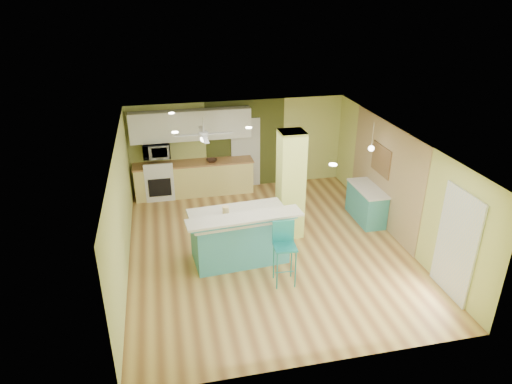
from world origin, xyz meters
The scene contains 23 objects.
floor centered at (0.00, 0.00, -0.01)m, with size 6.00×7.00×0.01m, color brown.
ceiling centered at (0.00, 0.00, 2.50)m, with size 6.00×7.00×0.01m, color white.
wall_back centered at (0.00, 3.50, 1.25)m, with size 6.00×0.01×2.50m, color #C2CA6C.
wall_front centered at (0.00, -3.50, 1.25)m, with size 6.00×0.01×2.50m, color #C2CA6C.
wall_left centered at (-3.00, 0.00, 1.25)m, with size 0.01×7.00×2.50m, color #C2CA6C.
wall_right centered at (3.00, 0.00, 1.25)m, with size 0.01×7.00×2.50m, color #C2CA6C.
wood_panel centered at (2.99, 0.60, 1.25)m, with size 0.02×3.40×2.50m, color #987C57.
olive_accent centered at (0.20, 3.49, 1.25)m, with size 2.20×0.02×2.50m, color #42481D.
interior_door centered at (0.20, 3.46, 1.00)m, with size 0.82×0.05×2.00m, color silver.
french_door centered at (2.97, -2.30, 1.05)m, with size 0.04×1.08×2.10m, color silver.
column centered at (0.65, 0.50, 1.25)m, with size 0.55×0.55×2.50m, color #CDD964.
kitchen_run centered at (-1.30, 3.20, 0.47)m, with size 3.25×0.63×0.94m.
stove centered at (-2.25, 3.19, 0.46)m, with size 0.76×0.66×1.08m.
upper_cabinets centered at (-1.30, 3.32, 1.95)m, with size 3.20×0.34×0.80m, color white.
microwave centered at (-2.25, 3.20, 1.35)m, with size 0.70×0.48×0.39m, color silver.
ceiling_fan centered at (-1.10, 2.00, 2.08)m, with size 1.41×1.41×0.61m.
pendant_lamp centered at (2.65, 0.75, 1.88)m, with size 0.14×0.14×0.69m.
wall_decor centered at (2.96, 0.80, 1.55)m, with size 0.03×0.90×0.70m, color brown.
peninsula centered at (-0.67, -0.33, 0.57)m, with size 2.34×1.39×1.23m.
bar_stool centered at (0.02, -1.27, 0.86)m, with size 0.45×0.45×1.28m.
side_counter centered at (2.70, 0.79, 0.43)m, with size 0.56×1.33×0.85m.
fruit_bowl centered at (-0.81, 3.13, 0.98)m, with size 0.29×0.29×0.07m, color #362016.
canister centered at (-0.94, -0.27, 1.16)m, with size 0.14×0.14×0.18m, color gold.
Camera 1 is at (-2.10, -8.48, 5.38)m, focal length 32.00 mm.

